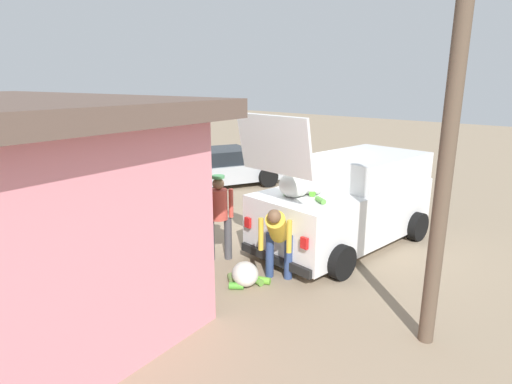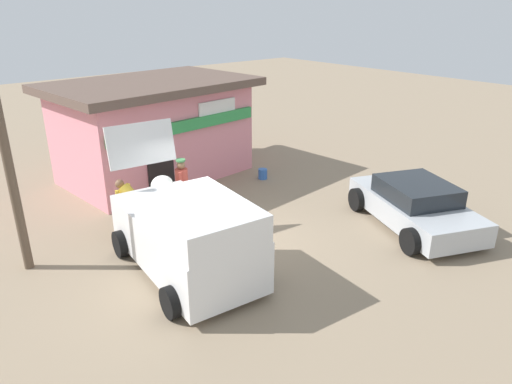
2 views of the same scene
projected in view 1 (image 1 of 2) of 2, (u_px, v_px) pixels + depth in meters
name	position (u px, v px, depth m)	size (l,w,h in m)	color
ground_plane	(274.00, 233.00, 9.86)	(60.00, 60.00, 0.00)	gray
delivery_van	(348.00, 201.00, 9.09)	(2.56, 4.51, 2.91)	white
parked_sedan	(220.00, 168.00, 14.29)	(3.31, 4.32, 1.23)	#B2B7BC
vendor_standing	(219.00, 212.00, 8.19)	(0.48, 0.48, 1.72)	#4C4C51
customer_bending	(277.00, 235.00, 7.26)	(0.68, 0.75, 1.45)	navy
unloaded_banana_pile	(246.00, 275.00, 7.36)	(0.77, 0.79, 0.40)	silver
paint_bucket	(82.00, 222.00, 10.07)	(0.31, 0.31, 0.35)	blue
utility_pole	(444.00, 184.00, 5.25)	(0.20, 0.20, 4.45)	brown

